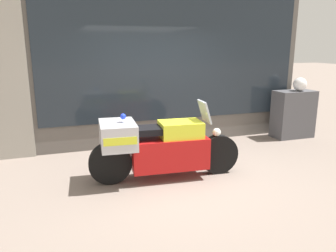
{
  "coord_description": "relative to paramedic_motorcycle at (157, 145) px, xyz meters",
  "views": [
    {
      "loc": [
        -1.9,
        -4.79,
        2.09
      ],
      "look_at": [
        -0.14,
        0.44,
        0.74
      ],
      "focal_mm": 35.0,
      "sensor_mm": 36.0,
      "label": 1
    }
  ],
  "objects": [
    {
      "name": "ground_plane",
      "position": [
        0.48,
        0.05,
        -0.56
      ],
      "size": [
        60.0,
        60.0,
        0.0
      ],
      "primitive_type": "plane",
      "color": "gray"
    },
    {
      "name": "window_display",
      "position": [
        0.96,
        2.08,
        -0.09
      ],
      "size": [
        5.45,
        0.3,
        1.97
      ],
      "color": "slate",
      "rests_on": "ground"
    },
    {
      "name": "white_helmet",
      "position": [
        3.8,
        1.35,
        0.68
      ],
      "size": [
        0.31,
        0.31,
        0.31
      ],
      "primitive_type": "sphere",
      "color": "white",
      "rests_on": "utility_cabinet"
    },
    {
      "name": "paramedic_motorcycle",
      "position": [
        0.0,
        0.0,
        0.0
      ],
      "size": [
        2.45,
        0.8,
        1.25
      ],
      "rotation": [
        0.0,
        0.0,
        -0.08
      ],
      "color": "black",
      "rests_on": "ground"
    },
    {
      "name": "shop_building",
      "position": [
        -0.0,
        2.05,
        1.39
      ],
      "size": [
        7.0,
        0.55,
        3.89
      ],
      "color": "#56514C",
      "rests_on": "ground"
    },
    {
      "name": "utility_cabinet",
      "position": [
        3.74,
        1.41,
        -0.02
      ],
      "size": [
        0.93,
        0.48,
        1.09
      ],
      "primitive_type": "cube",
      "color": "#4C4C51",
      "rests_on": "ground"
    }
  ]
}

